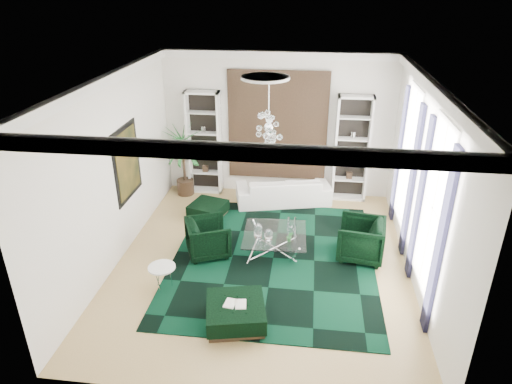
# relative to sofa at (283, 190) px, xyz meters

# --- Properties ---
(floor) EXTENTS (6.00, 7.00, 0.02)m
(floor) POSITION_rel_sofa_xyz_m (-0.23, -2.83, -0.37)
(floor) COLOR tan
(floor) RESTS_ON ground
(ceiling) EXTENTS (6.00, 7.00, 0.02)m
(ceiling) POSITION_rel_sofa_xyz_m (-0.23, -2.83, 3.45)
(ceiling) COLOR white
(ceiling) RESTS_ON ground
(wall_back) EXTENTS (6.00, 0.02, 3.80)m
(wall_back) POSITION_rel_sofa_xyz_m (-0.23, 0.68, 1.54)
(wall_back) COLOR silver
(wall_back) RESTS_ON ground
(wall_front) EXTENTS (6.00, 0.02, 3.80)m
(wall_front) POSITION_rel_sofa_xyz_m (-0.23, -6.34, 1.54)
(wall_front) COLOR silver
(wall_front) RESTS_ON ground
(wall_left) EXTENTS (0.02, 7.00, 3.80)m
(wall_left) POSITION_rel_sofa_xyz_m (-3.24, -2.83, 1.54)
(wall_left) COLOR silver
(wall_left) RESTS_ON ground
(wall_right) EXTENTS (0.02, 7.00, 3.80)m
(wall_right) POSITION_rel_sofa_xyz_m (2.78, -2.83, 1.54)
(wall_right) COLOR silver
(wall_right) RESTS_ON ground
(crown_molding) EXTENTS (6.00, 7.00, 0.18)m
(crown_molding) POSITION_rel_sofa_xyz_m (-0.23, -2.83, 3.34)
(crown_molding) COLOR white
(crown_molding) RESTS_ON ceiling
(ceiling_medallion) EXTENTS (0.90, 0.90, 0.05)m
(ceiling_medallion) POSITION_rel_sofa_xyz_m (-0.23, -2.53, 3.41)
(ceiling_medallion) COLOR white
(ceiling_medallion) RESTS_ON ceiling
(tapestry) EXTENTS (2.50, 0.06, 2.80)m
(tapestry) POSITION_rel_sofa_xyz_m (-0.23, 0.63, 1.54)
(tapestry) COLOR black
(tapestry) RESTS_ON wall_back
(shelving_left) EXTENTS (0.90, 0.38, 2.80)m
(shelving_left) POSITION_rel_sofa_xyz_m (-2.18, 0.48, 1.04)
(shelving_left) COLOR white
(shelving_left) RESTS_ON floor
(shelving_right) EXTENTS (0.90, 0.38, 2.80)m
(shelving_right) POSITION_rel_sofa_xyz_m (1.72, 0.48, 1.04)
(shelving_right) COLOR white
(shelving_right) RESTS_ON floor
(painting) EXTENTS (0.04, 1.30, 1.60)m
(painting) POSITION_rel_sofa_xyz_m (-3.20, -2.23, 1.49)
(painting) COLOR black
(painting) RESTS_ON wall_left
(window_near) EXTENTS (0.03, 1.10, 2.90)m
(window_near) POSITION_rel_sofa_xyz_m (2.76, -3.73, 1.54)
(window_near) COLOR white
(window_near) RESTS_ON wall_right
(curtain_near_a) EXTENTS (0.07, 0.30, 3.25)m
(curtain_near_a) POSITION_rel_sofa_xyz_m (2.72, -4.51, 1.29)
(curtain_near_a) COLOR black
(curtain_near_a) RESTS_ON floor
(curtain_near_b) EXTENTS (0.07, 0.30, 3.25)m
(curtain_near_b) POSITION_rel_sofa_xyz_m (2.72, -2.95, 1.29)
(curtain_near_b) COLOR black
(curtain_near_b) RESTS_ON floor
(window_far) EXTENTS (0.03, 1.10, 2.90)m
(window_far) POSITION_rel_sofa_xyz_m (2.76, -1.33, 1.54)
(window_far) COLOR white
(window_far) RESTS_ON wall_right
(curtain_far_a) EXTENTS (0.07, 0.30, 3.25)m
(curtain_far_a) POSITION_rel_sofa_xyz_m (2.72, -2.11, 1.29)
(curtain_far_a) COLOR black
(curtain_far_a) RESTS_ON floor
(curtain_far_b) EXTENTS (0.07, 0.30, 3.25)m
(curtain_far_b) POSITION_rel_sofa_xyz_m (2.72, -0.55, 1.29)
(curtain_far_b) COLOR black
(curtain_far_b) RESTS_ON floor
(rug) EXTENTS (4.20, 5.00, 0.02)m
(rug) POSITION_rel_sofa_xyz_m (-0.01, -2.71, -0.35)
(rug) COLOR black
(rug) RESTS_ON floor
(sofa) EXTENTS (2.59, 1.50, 0.71)m
(sofa) POSITION_rel_sofa_xyz_m (0.00, 0.00, 0.00)
(sofa) COLOR white
(sofa) RESTS_ON floor
(armchair_left) EXTENTS (1.14, 1.13, 0.80)m
(armchair_left) POSITION_rel_sofa_xyz_m (-1.42, -2.69, 0.04)
(armchair_left) COLOR black
(armchair_left) RESTS_ON floor
(armchair_right) EXTENTS (1.08, 1.06, 0.87)m
(armchair_right) POSITION_rel_sofa_xyz_m (1.80, -2.41, 0.08)
(armchair_right) COLOR black
(armchair_right) RESTS_ON floor
(coffee_table) EXTENTS (1.37, 1.37, 0.45)m
(coffee_table) POSITION_rel_sofa_xyz_m (-0.01, -2.45, -0.13)
(coffee_table) COLOR white
(coffee_table) RESTS_ON floor
(ottoman_side) EXTENTS (0.99, 0.99, 0.36)m
(ottoman_side) POSITION_rel_sofa_xyz_m (-1.80, -1.01, -0.18)
(ottoman_side) COLOR black
(ottoman_side) RESTS_ON floor
(ottoman_front) EXTENTS (1.17, 1.17, 0.39)m
(ottoman_front) POSITION_rel_sofa_xyz_m (-0.48, -4.77, -0.16)
(ottoman_front) COLOR black
(ottoman_front) RESTS_ON floor
(book) EXTENTS (0.38, 0.26, 0.03)m
(book) POSITION_rel_sofa_xyz_m (-0.48, -4.77, 0.05)
(book) COLOR white
(book) RESTS_ON ottoman_front
(side_table) EXTENTS (0.64, 0.64, 0.50)m
(side_table) POSITION_rel_sofa_xyz_m (-2.01, -4.01, -0.11)
(side_table) COLOR white
(side_table) RESTS_ON floor
(palm) EXTENTS (1.81, 1.81, 2.49)m
(palm) POSITION_rel_sofa_xyz_m (-2.70, 0.20, 0.89)
(palm) COLOR #206528
(palm) RESTS_ON floor
(chandelier) EXTENTS (0.92, 0.92, 0.67)m
(chandelier) POSITION_rel_sofa_xyz_m (-0.16, -2.60, 2.49)
(chandelier) COLOR white
(chandelier) RESTS_ON ceiling
(table_plant) EXTENTS (0.14, 0.12, 0.24)m
(table_plant) POSITION_rel_sofa_xyz_m (0.32, -2.72, 0.22)
(table_plant) COLOR #206528
(table_plant) RESTS_ON coffee_table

